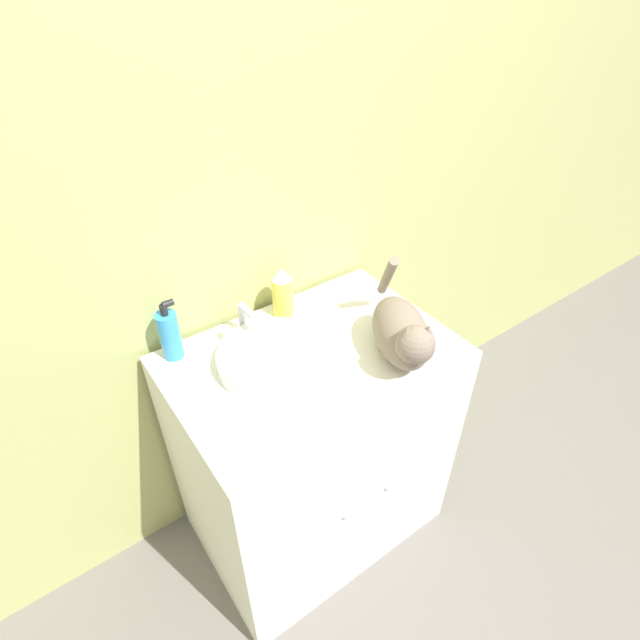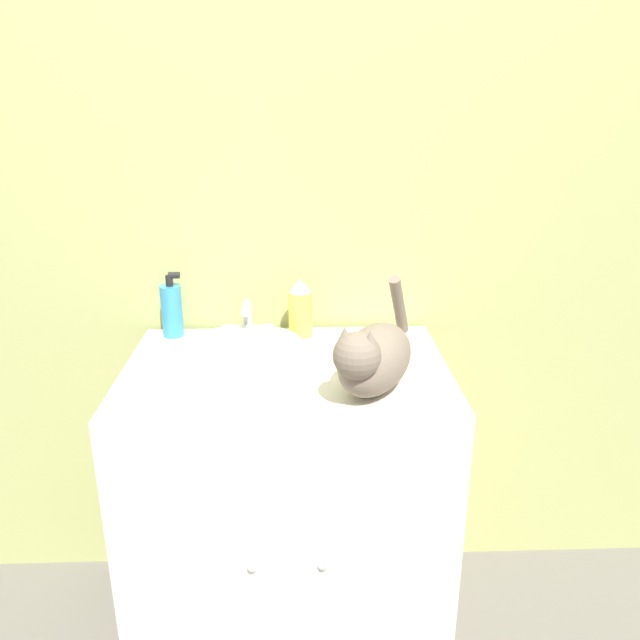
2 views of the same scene
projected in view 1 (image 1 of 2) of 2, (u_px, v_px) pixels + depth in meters
The scene contains 8 objects.
ground_plane at pixel (359, 574), 1.75m from camera, with size 8.00×8.00×0.00m, color slate.
wall_back at pixel (244, 177), 1.36m from camera, with size 6.00×0.05×2.50m.
vanity_cabinet at pixel (313, 448), 1.66m from camera, with size 0.80×0.56×0.83m.
sink_basin at pixel (273, 358), 1.36m from camera, with size 0.31×0.31×0.04m.
faucet at pixel (244, 321), 1.45m from camera, with size 0.14×0.10×0.11m.
cat at pixel (402, 332), 1.35m from camera, with size 0.25×0.37×0.24m.
soap_bottle at pixel (170, 334), 1.36m from camera, with size 0.06×0.06×0.18m.
spray_bottle at pixel (283, 293), 1.51m from camera, with size 0.07×0.07×0.16m.
Camera 1 is at (-0.59, -0.59, 1.78)m, focal length 28.00 mm.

